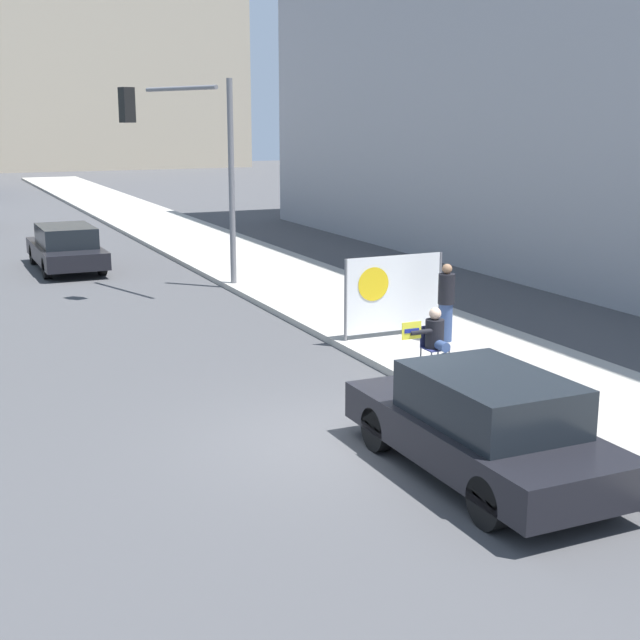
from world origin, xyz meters
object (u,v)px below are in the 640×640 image
(traffic_light_pole, at_px, (194,147))
(car_on_road_nearest, at_px, (66,247))
(seated_protester, at_px, (436,339))
(parked_car_curbside, at_px, (483,425))
(protest_banner, at_px, (393,294))
(jogger_on_sidewalk, at_px, (446,302))

(traffic_light_pole, relative_size, car_on_road_nearest, 1.16)
(seated_protester, height_order, parked_car_curbside, parked_car_curbside)
(parked_car_curbside, bearing_deg, seated_protester, 66.07)
(car_on_road_nearest, bearing_deg, seated_protester, -74.54)
(protest_banner, xyz_separation_m, traffic_light_pole, (-2.19, 6.80, 2.84))
(seated_protester, height_order, car_on_road_nearest, car_on_road_nearest)
(traffic_light_pole, distance_m, parked_car_curbside, 13.99)
(protest_banner, xyz_separation_m, car_on_road_nearest, (-4.77, 12.18, -0.35))
(jogger_on_sidewalk, height_order, car_on_road_nearest, jogger_on_sidewalk)
(seated_protester, bearing_deg, parked_car_curbside, -95.69)
(protest_banner, height_order, parked_car_curbside, protest_banner)
(jogger_on_sidewalk, distance_m, traffic_light_pole, 8.72)
(protest_banner, bearing_deg, jogger_on_sidewalk, -49.16)
(jogger_on_sidewalk, height_order, parked_car_curbside, jogger_on_sidewalk)
(jogger_on_sidewalk, xyz_separation_m, protest_banner, (-0.75, 0.87, 0.09))
(jogger_on_sidewalk, relative_size, traffic_light_pole, 0.29)
(parked_car_curbside, distance_m, car_on_road_nearest, 19.14)
(jogger_on_sidewalk, relative_size, parked_car_curbside, 0.37)
(seated_protester, height_order, traffic_light_pole, traffic_light_pole)
(seated_protester, bearing_deg, car_on_road_nearest, 123.70)
(parked_car_curbside, bearing_deg, protest_banner, 70.21)
(seated_protester, distance_m, traffic_light_pole, 10.16)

